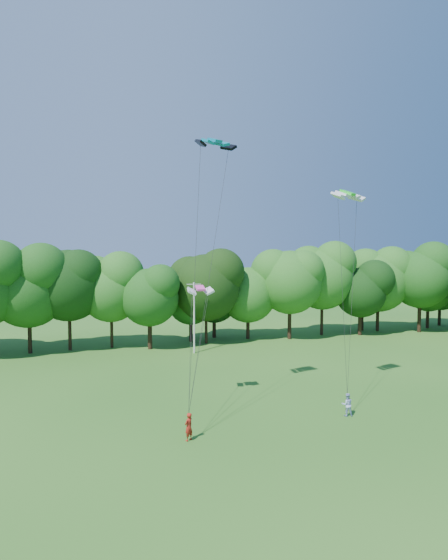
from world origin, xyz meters
name	(u,v)px	position (x,y,z in m)	size (l,w,h in m)	color
ground	(301,485)	(0.00, 0.00, 0.00)	(160.00, 160.00, 0.00)	#255B18
utility_pole	(194,317)	(1.96, 30.23, 4.27)	(1.66, 0.21, 8.32)	silver
kite_flyer_left	(189,427)	(-4.17, 6.81, 0.87)	(0.64, 0.42, 1.75)	#AB2116
kite_flyer_right	(347,405)	(7.59, 7.41, 0.82)	(0.80, 0.62, 1.64)	#A6B7E6
kite_teal	(215,140)	(-1.12, 11.30, 19.72)	(3.08, 1.89, 0.59)	#047A8F
kite_green	(348,193)	(9.71, 10.98, 16.43)	(3.06, 2.02, 0.62)	#22E528
kite_pink	(200,288)	(-1.79, 13.00, 9.01)	(2.00, 1.00, 0.41)	#FC46B4
tree_back_center	(206,277)	(4.79, 35.22, 8.68)	(9.56, 9.56, 13.91)	#302412
tree_back_east	(363,289)	(30.14, 37.52, 6.37)	(7.01, 7.01, 10.20)	#322014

